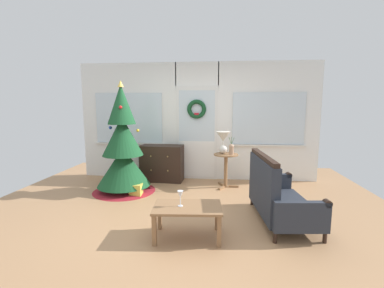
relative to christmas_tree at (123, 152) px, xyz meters
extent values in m
plane|color=#AD7F56|center=(1.31, -1.00, -0.76)|extent=(6.76, 6.76, 0.00)
cube|color=white|center=(-0.22, 1.09, 0.51)|extent=(2.15, 0.08, 2.55)
cube|color=white|center=(2.83, 1.09, 0.51)|extent=(2.15, 0.08, 2.55)
cube|color=white|center=(1.31, 1.09, 1.54)|extent=(0.94, 0.08, 0.50)
cube|color=silver|center=(1.31, 1.05, 0.26)|extent=(0.90, 0.05, 2.05)
cube|color=white|center=(1.31, 1.03, -0.31)|extent=(0.78, 0.02, 0.80)
cube|color=silver|center=(1.31, 1.03, 0.64)|extent=(0.78, 0.01, 1.10)
cube|color=silver|center=(-0.22, 1.03, 0.59)|extent=(1.50, 0.01, 1.10)
cube|color=silver|center=(2.83, 1.03, 0.59)|extent=(1.50, 0.01, 1.10)
cube|color=silver|center=(-0.22, 1.02, 0.02)|extent=(1.59, 0.06, 0.03)
cube|color=silver|center=(2.83, 1.02, 0.02)|extent=(1.59, 0.06, 0.03)
torus|color=#164424|center=(1.31, 0.99, 0.79)|extent=(0.41, 0.09, 0.41)
cube|color=red|center=(1.31, 0.97, 0.66)|extent=(0.10, 0.02, 0.10)
cylinder|color=#4C331E|center=(0.00, 0.00, -0.66)|extent=(0.10, 0.10, 0.20)
cone|color=maroon|center=(0.00, 0.00, -0.71)|extent=(1.19, 1.19, 0.10)
cone|color=#194C28|center=(0.00, 0.00, -0.28)|extent=(1.00, 1.00, 0.73)
cone|color=#194C28|center=(0.00, 0.00, 0.31)|extent=(0.76, 0.76, 0.73)
cone|color=#194C28|center=(0.00, 0.00, 0.89)|extent=(0.52, 0.52, 0.73)
cone|color=#E0BC4C|center=(0.00, 0.00, 1.26)|extent=(0.12, 0.12, 0.12)
sphere|color=red|center=(-0.13, 0.29, 0.10)|extent=(0.06, 0.06, 0.06)
sphere|color=gold|center=(0.28, 0.07, 0.40)|extent=(0.06, 0.06, 0.06)
sphere|color=silver|center=(-0.27, 0.21, -0.09)|extent=(0.07, 0.07, 0.07)
sphere|color=#264CB2|center=(-0.25, 0.06, 0.45)|extent=(0.06, 0.06, 0.06)
sphere|color=red|center=(0.05, -0.17, 0.84)|extent=(0.06, 0.06, 0.06)
cube|color=black|center=(0.57, 0.79, -0.37)|extent=(0.92, 0.46, 0.78)
sphere|color=tan|center=(0.38, 0.58, -0.18)|extent=(0.03, 0.03, 0.03)
sphere|color=tan|center=(0.74, 0.56, -0.18)|extent=(0.03, 0.03, 0.03)
sphere|color=tan|center=(0.38, 0.58, -0.48)|extent=(0.03, 0.03, 0.03)
sphere|color=tan|center=(0.74, 0.56, -0.48)|extent=(0.03, 0.03, 0.03)
cylinder|color=black|center=(3.09, -1.68, -0.69)|extent=(0.05, 0.05, 0.14)
cylinder|color=black|center=(2.96, -0.42, -0.69)|extent=(0.05, 0.05, 0.14)
cylinder|color=black|center=(2.50, -1.74, -0.69)|extent=(0.05, 0.05, 0.14)
cylinder|color=black|center=(2.36, -0.48, -0.69)|extent=(0.05, 0.05, 0.14)
cube|color=#282D38|center=(2.73, -1.08, -0.55)|extent=(0.84, 1.27, 0.14)
cube|color=#282D38|center=(2.43, -1.11, -0.17)|extent=(0.24, 1.21, 0.62)
cube|color=black|center=(2.43, -1.11, 0.17)|extent=(0.20, 1.18, 0.06)
cube|color=#282D38|center=(2.80, -1.72, -0.43)|extent=(0.67, 0.16, 0.38)
cylinder|color=black|center=(3.08, -1.69, -0.26)|extent=(0.10, 0.10, 0.09)
cube|color=#282D38|center=(2.66, -0.44, -0.43)|extent=(0.67, 0.16, 0.38)
cylinder|color=black|center=(2.95, -0.40, -0.26)|extent=(0.10, 0.10, 0.09)
cylinder|color=#8E6642|center=(1.94, 0.46, -0.10)|extent=(0.48, 0.48, 0.02)
cylinder|color=#8E6642|center=(1.94, 0.46, -0.44)|extent=(0.07, 0.07, 0.65)
cube|color=#8E6642|center=(2.10, 0.46, -0.74)|extent=(0.20, 0.05, 0.04)
cube|color=#8E6642|center=(1.86, 0.60, -0.74)|extent=(0.14, 0.20, 0.04)
cube|color=#8E6642|center=(1.86, 0.32, -0.74)|extent=(0.14, 0.20, 0.04)
sphere|color=silver|center=(1.88, 0.50, -0.01)|extent=(0.16, 0.16, 0.16)
cylinder|color=silver|center=(1.88, 0.50, 0.12)|extent=(0.02, 0.02, 0.06)
cone|color=silver|center=(1.88, 0.50, 0.25)|extent=(0.28, 0.28, 0.20)
cylinder|color=tan|center=(2.04, 0.40, -0.01)|extent=(0.09, 0.09, 0.16)
sphere|color=tan|center=(2.04, 0.40, 0.07)|extent=(0.10, 0.10, 0.10)
cylinder|color=#4C7042|center=(2.02, 0.40, 0.17)|extent=(0.07, 0.01, 0.17)
cylinder|color=#4C7042|center=(2.04, 0.40, 0.17)|extent=(0.01, 0.01, 0.18)
cylinder|color=#4C7042|center=(2.06, 0.40, 0.17)|extent=(0.07, 0.01, 0.17)
cube|color=#8E6642|center=(1.43, -1.71, -0.37)|extent=(0.88, 0.58, 0.03)
cube|color=#8E6642|center=(1.07, -1.95, -0.58)|extent=(0.05, 0.05, 0.38)
cube|color=#8E6642|center=(1.83, -1.90, -0.58)|extent=(0.05, 0.05, 0.38)
cube|color=#8E6642|center=(1.04, -1.52, -0.58)|extent=(0.05, 0.05, 0.38)
cube|color=#8E6642|center=(1.79, -1.46, -0.58)|extent=(0.05, 0.05, 0.38)
cylinder|color=silver|center=(1.34, -1.71, -0.36)|extent=(0.06, 0.06, 0.01)
cylinder|color=silver|center=(1.34, -1.71, -0.30)|extent=(0.01, 0.01, 0.10)
cone|color=silver|center=(1.34, -1.71, -0.21)|extent=(0.08, 0.08, 0.09)
cube|color=#D8C64C|center=(0.31, -0.24, -0.66)|extent=(0.21, 0.19, 0.21)
camera|label=1|loc=(1.82, -4.91, 0.89)|focal=25.56mm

